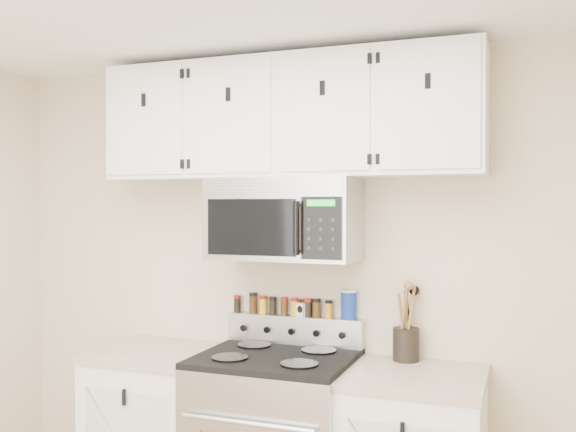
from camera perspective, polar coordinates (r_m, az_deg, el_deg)
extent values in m
cube|color=beige|center=(3.52, 0.80, -6.37)|extent=(3.50, 0.01, 2.50)
cube|color=black|center=(3.28, -1.13, -12.51)|extent=(0.76, 0.65, 0.03)
cube|color=#B7B7BA|center=(3.52, 0.61, -10.07)|extent=(0.76, 0.08, 0.15)
cylinder|color=black|center=(3.21, -5.20, -12.43)|extent=(0.18, 0.18, 0.01)
cylinder|color=black|center=(3.08, 1.01, -13.03)|extent=(0.18, 0.18, 0.01)
cylinder|color=black|center=(3.48, -3.01, -11.39)|extent=(0.18, 0.18, 0.01)
cylinder|color=black|center=(3.35, 2.76, -11.85)|extent=(0.18, 0.18, 0.01)
cube|color=tan|center=(3.61, -11.43, -11.83)|extent=(0.64, 0.62, 0.04)
cube|color=tan|center=(3.13, 11.22, -13.83)|extent=(0.64, 0.62, 0.04)
cube|color=#9E9EA3|center=(3.31, -0.27, -0.22)|extent=(0.76, 0.38, 0.42)
cube|color=#B7B7BA|center=(3.13, -1.55, 2.81)|extent=(0.73, 0.01, 0.08)
cube|color=black|center=(3.17, -3.31, -1.00)|extent=(0.47, 0.01, 0.28)
cube|color=black|center=(3.04, 2.99, -1.09)|extent=(0.20, 0.01, 0.30)
cylinder|color=black|center=(3.04, 0.73, -1.09)|extent=(0.03, 0.03, 0.26)
cube|color=white|center=(3.37, -0.12, 8.67)|extent=(2.00, 0.33, 0.62)
cube|color=white|center=(3.55, -12.64, 8.24)|extent=(0.46, 0.01, 0.57)
cube|color=black|center=(3.56, -12.72, 10.03)|extent=(0.02, 0.01, 0.07)
cube|color=white|center=(3.31, -5.28, 8.80)|extent=(0.46, 0.01, 0.57)
cube|color=black|center=(3.32, -5.35, 10.72)|extent=(0.03, 0.01, 0.07)
cube|color=white|center=(3.13, 3.10, 9.26)|extent=(0.46, 0.01, 0.57)
cube|color=black|center=(3.14, 3.06, 11.30)|extent=(0.03, 0.01, 0.07)
cube|color=white|center=(3.02, 12.33, 9.54)|extent=(0.46, 0.01, 0.57)
cube|color=black|center=(3.03, 12.32, 11.65)|extent=(0.02, 0.01, 0.07)
cylinder|color=black|center=(3.32, 10.45, -11.16)|extent=(0.13, 0.13, 0.16)
cylinder|color=brown|center=(3.30, 10.45, -9.02)|extent=(0.02, 0.02, 0.31)
cylinder|color=brown|center=(3.28, 10.80, -8.88)|extent=(0.02, 0.02, 0.33)
cylinder|color=brown|center=(3.31, 10.11, -9.16)|extent=(0.02, 0.02, 0.28)
cylinder|color=black|center=(3.32, 10.71, -9.06)|extent=(0.02, 0.02, 0.30)
cylinder|color=brown|center=(3.28, 10.20, -8.98)|extent=(0.02, 0.02, 0.32)
cube|color=white|center=(3.49, 1.24, -8.31)|extent=(0.08, 0.07, 0.07)
cylinder|color=navy|center=(3.41, 5.41, -7.94)|extent=(0.08, 0.08, 0.14)
cylinder|color=white|center=(3.39, 5.41, -6.65)|extent=(0.08, 0.08, 0.01)
cylinder|color=black|center=(3.63, -4.53, -7.91)|extent=(0.04, 0.04, 0.08)
cylinder|color=maroon|center=(3.62, -4.53, -7.17)|extent=(0.04, 0.04, 0.02)
cylinder|color=#3C230E|center=(3.59, -3.12, -7.85)|extent=(0.04, 0.04, 0.10)
cylinder|color=black|center=(3.58, -3.12, -6.95)|extent=(0.04, 0.04, 0.02)
cylinder|color=gold|center=(3.57, -2.23, -8.03)|extent=(0.04, 0.04, 0.08)
cylinder|color=#9A190B|center=(3.56, -2.23, -7.24)|extent=(0.04, 0.04, 0.02)
cylinder|color=black|center=(3.54, -1.36, -8.10)|extent=(0.04, 0.04, 0.08)
cylinder|color=black|center=(3.54, -1.36, -7.33)|extent=(0.04, 0.04, 0.02)
cylinder|color=#41260F|center=(3.52, -0.35, -8.15)|extent=(0.04, 0.04, 0.08)
cylinder|color=#A2160C|center=(3.51, -0.35, -7.36)|extent=(0.04, 0.04, 0.02)
cylinder|color=gold|center=(3.50, 0.61, -8.21)|extent=(0.04, 0.04, 0.08)
cylinder|color=#A20C0F|center=(3.49, 0.61, -7.42)|extent=(0.04, 0.04, 0.02)
cylinder|color=orange|center=(3.49, 1.32, -8.29)|extent=(0.03, 0.03, 0.08)
cylinder|color=black|center=(3.48, 1.32, -7.54)|extent=(0.04, 0.04, 0.02)
cylinder|color=black|center=(3.48, 1.79, -8.27)|extent=(0.04, 0.04, 0.08)
cylinder|color=#AE1C0D|center=(3.47, 1.79, -7.47)|extent=(0.05, 0.05, 0.02)
cylinder|color=#472E11|center=(3.46, 2.55, -8.31)|extent=(0.04, 0.04, 0.08)
cylinder|color=black|center=(3.45, 2.55, -7.51)|extent=(0.05, 0.05, 0.02)
cylinder|color=#C58817|center=(3.44, 3.64, -8.39)|extent=(0.04, 0.04, 0.08)
cylinder|color=black|center=(3.43, 3.64, -7.60)|extent=(0.04, 0.04, 0.02)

